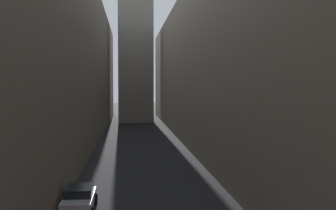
% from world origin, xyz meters
% --- Properties ---
extents(ground_plane, '(264.00, 264.00, 0.00)m').
position_xyz_m(ground_plane, '(0.00, 48.00, 0.00)').
color(ground_plane, '#232326').
extents(building_block_left, '(13.03, 108.00, 20.67)m').
position_xyz_m(building_block_left, '(-12.02, 50.00, 10.33)').
color(building_block_left, '#756B5B').
rests_on(building_block_left, ground).
extents(building_block_right, '(15.42, 108.00, 19.83)m').
position_xyz_m(building_block_right, '(13.21, 50.00, 9.91)').
color(building_block_right, '#756B5B').
rests_on(building_block_right, ground).
extents(parked_car_left_far, '(1.95, 3.96, 1.44)m').
position_xyz_m(parked_car_left_far, '(-4.40, 24.44, 0.76)').
color(parked_car_left_far, '#B7B7BC').
rests_on(parked_car_left_far, ground).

